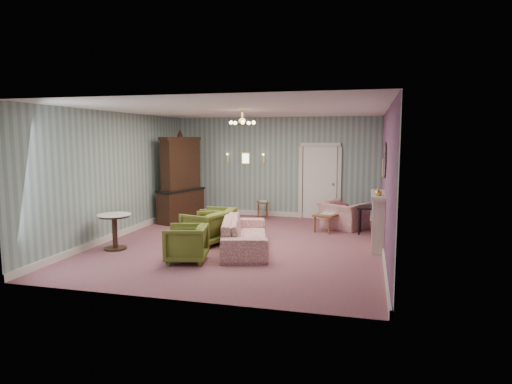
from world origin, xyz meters
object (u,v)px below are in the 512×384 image
(coffee_table, at_px, (328,222))
(olive_chair_a, at_px, (186,242))
(olive_chair_c, at_px, (217,221))
(pedestal_table, at_px, (115,232))
(side_table_black, at_px, (367,221))
(olive_chair_b, at_px, (204,226))
(wingback_chair, at_px, (343,211))
(sofa_chintz, at_px, (245,229))
(fireplace, at_px, (378,220))
(dresser, at_px, (181,177))

(coffee_table, bearing_deg, olive_chair_a, -124.16)
(olive_chair_c, height_order, pedestal_table, olive_chair_c)
(side_table_black, height_order, pedestal_table, pedestal_table)
(olive_chair_b, height_order, wingback_chair, wingback_chair)
(olive_chair_c, height_order, sofa_chintz, sofa_chintz)
(olive_chair_b, relative_size, sofa_chintz, 0.35)
(wingback_chair, height_order, coffee_table, wingback_chair)
(olive_chair_b, distance_m, olive_chair_c, 0.69)
(olive_chair_c, bearing_deg, wingback_chair, 121.08)
(olive_chair_a, bearing_deg, side_table_black, 121.81)
(olive_chair_c, xyz_separation_m, wingback_chair, (2.78, 1.78, 0.07))
(coffee_table, distance_m, pedestal_table, 5.10)
(olive_chair_b, distance_m, sofa_chintz, 1.00)
(olive_chair_a, height_order, fireplace, fireplace)
(olive_chair_c, distance_m, sofa_chintz, 1.28)
(dresser, relative_size, coffee_table, 2.85)
(dresser, bearing_deg, olive_chair_b, -38.17)
(wingback_chair, height_order, dresser, dresser)
(olive_chair_a, distance_m, wingback_chair, 4.66)
(olive_chair_b, bearing_deg, wingback_chair, 147.33)
(fireplace, bearing_deg, dresser, 162.38)
(dresser, bearing_deg, olive_chair_c, -27.41)
(pedestal_table, bearing_deg, fireplace, 16.33)
(side_table_black, distance_m, pedestal_table, 5.80)
(fireplace, xyz_separation_m, pedestal_table, (-5.29, -1.55, -0.21))
(side_table_black, xyz_separation_m, pedestal_table, (-5.08, -2.79, 0.04))
(fireplace, bearing_deg, olive_chair_a, -149.83)
(wingback_chair, bearing_deg, dresser, 33.66)
(wingback_chair, height_order, pedestal_table, wingback_chair)
(dresser, height_order, side_table_black, dresser)
(olive_chair_a, distance_m, olive_chair_b, 1.35)
(olive_chair_b, distance_m, coffee_table, 3.27)
(wingback_chair, bearing_deg, side_table_black, 170.53)
(fireplace, bearing_deg, wingback_chair, 114.58)
(olive_chair_b, relative_size, dresser, 0.32)
(olive_chair_c, relative_size, fireplace, 0.55)
(olive_chair_c, relative_size, side_table_black, 1.15)
(pedestal_table, bearing_deg, sofa_chintz, 14.08)
(dresser, relative_size, pedestal_table, 3.30)
(fireplace, relative_size, pedestal_table, 1.87)
(dresser, xyz_separation_m, side_table_black, (5.02, -0.42, -0.90))
(olive_chair_c, bearing_deg, olive_chair_b, -6.79)
(coffee_table, bearing_deg, pedestal_table, -144.35)
(side_table_black, bearing_deg, coffee_table, 169.25)
(pedestal_table, bearing_deg, coffee_table, 35.65)
(olive_chair_b, xyz_separation_m, coffee_table, (2.50, 2.11, -0.18))
(dresser, distance_m, coffee_table, 4.21)
(sofa_chintz, height_order, fireplace, fireplace)
(olive_chair_b, bearing_deg, side_table_black, 135.67)
(sofa_chintz, distance_m, wingback_chair, 3.25)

